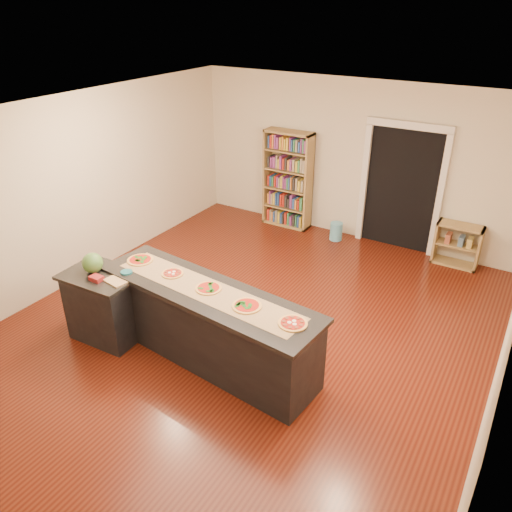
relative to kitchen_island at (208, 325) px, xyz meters
The scene contains 17 objects.
room 1.20m from the kitchen_island, 83.86° to the left, with size 6.00×7.00×2.80m.
doorway 4.41m from the kitchen_island, 76.93° to the left, with size 1.40×0.09×2.21m.
kitchen_island is the anchor object (origin of this frame).
side_counter 1.42m from the kitchen_island, 167.02° to the right, with size 0.94×0.69×0.93m.
bookshelf 4.23m from the kitchen_island, 105.13° to the left, with size 0.91×0.32×1.83m, color #A4874F.
low_shelf 4.56m from the kitchen_island, 63.10° to the left, with size 0.72×0.31×0.72m, color #A4874F.
waste_bin 3.94m from the kitchen_island, 89.97° to the left, with size 0.23×0.23×0.33m, color #5FB3D5.
kraft_paper 0.48m from the kitchen_island, 84.36° to the left, with size 2.53×0.46×0.00m, color #9F7852.
watermelon 1.63m from the kitchen_island, 167.61° to the right, with size 0.26×0.26×0.26m, color #144214.
cutting_board 1.23m from the kitchen_island, 161.70° to the right, with size 0.28×0.19×0.02m, color tan.
package_red 1.46m from the kitchen_island, 160.75° to the right, with size 0.16×0.11×0.06m, color maroon.
package_teal 1.19m from the kitchen_island, behind, with size 0.14×0.14×0.05m, color #195966.
pizza_a 1.26m from the kitchen_island, behind, with size 0.32×0.32×0.02m.
pizza_b 0.76m from the kitchen_island, behind, with size 0.27×0.27×0.02m.
pizza_c 0.49m from the kitchen_island, 84.36° to the left, with size 0.30×0.30×0.02m.
pizza_d 0.76m from the kitchen_island, ahead, with size 0.32×0.32×0.02m.
pizza_e 1.26m from the kitchen_island, ahead, with size 0.32×0.32×0.02m.
Camera 1 is at (2.96, -4.67, 3.99)m, focal length 35.00 mm.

